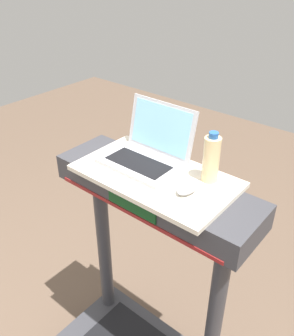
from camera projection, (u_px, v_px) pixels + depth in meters
The scene contains 4 objects.
desk_board at pixel (155, 176), 1.46m from camera, with size 0.64×0.37×0.02m, color beige.
laptop at pixel (148, 151), 1.52m from camera, with size 0.33×0.27×0.23m.
computer_mouse at pixel (187, 188), 1.34m from camera, with size 0.06×0.10×0.03m, color #B2B2B7.
water_bottle at pixel (211, 159), 1.37m from camera, with size 0.06×0.06×0.20m.
Camera 1 is at (0.76, -0.27, 1.96)m, focal length 39.09 mm.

